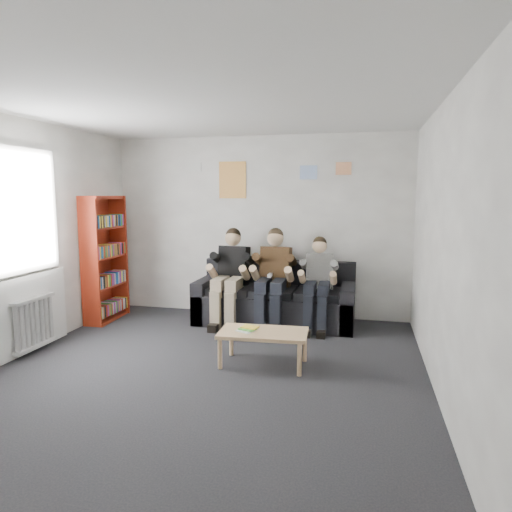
{
  "coord_description": "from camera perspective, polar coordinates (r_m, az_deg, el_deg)",
  "views": [
    {
      "loc": [
        1.56,
        -4.23,
        1.83
      ],
      "look_at": [
        0.25,
        1.3,
        1.06
      ],
      "focal_mm": 32.0,
      "sensor_mm": 36.0,
      "label": 1
    }
  ],
  "objects": [
    {
      "name": "person_middle",
      "position": [
        6.32,
        2.11,
        -2.82
      ],
      "size": [
        0.42,
        0.9,
        1.37
      ],
      "rotation": [
        0.0,
        0.0,
        -0.03
      ],
      "color": "#4D3519",
      "rests_on": "sofa"
    },
    {
      "name": "poster_pink",
      "position": [
        6.73,
        10.89,
        10.69
      ],
      "size": [
        0.22,
        0.01,
        0.18
      ],
      "primitive_type": "cube",
      "color": "#BF3B74",
      "rests_on": "room_shell"
    },
    {
      "name": "radiator",
      "position": [
        5.96,
        -25.96,
        -7.49
      ],
      "size": [
        0.1,
        0.64,
        0.6
      ],
      "color": "silver",
      "rests_on": "ground"
    },
    {
      "name": "poster_blue",
      "position": [
        6.77,
        6.58,
        10.34
      ],
      "size": [
        0.25,
        0.01,
        0.2
      ],
      "primitive_type": "cube",
      "color": "#447EE8",
      "rests_on": "room_shell"
    },
    {
      "name": "window",
      "position": [
        5.88,
        -26.9,
        -0.99
      ],
      "size": [
        0.05,
        1.3,
        2.36
      ],
      "color": "white",
      "rests_on": "room_shell"
    },
    {
      "name": "poster_sign",
      "position": [
        7.2,
        -7.64,
        10.96
      ],
      "size": [
        0.2,
        0.01,
        0.14
      ],
      "primitive_type": "cube",
      "color": "silver",
      "rests_on": "room_shell"
    },
    {
      "name": "coffee_table",
      "position": [
        4.97,
        0.92,
        -9.88
      ],
      "size": [
        0.94,
        0.52,
        0.38
      ],
      "rotation": [
        0.0,
        0.0,
        0.06
      ],
      "color": "#D3BC79",
      "rests_on": "ground"
    },
    {
      "name": "game_cases",
      "position": [
        4.97,
        -1.06,
        -9.09
      ],
      "size": [
        0.21,
        0.18,
        0.04
      ],
      "rotation": [
        0.0,
        0.0,
        -0.4
      ],
      "color": "white",
      "rests_on": "coffee_table"
    },
    {
      "name": "person_right",
      "position": [
        6.25,
        7.73,
        -3.39
      ],
      "size": [
        0.37,
        0.79,
        1.26
      ],
      "rotation": [
        0.0,
        0.0,
        0.14
      ],
      "color": "silver",
      "rests_on": "sofa"
    },
    {
      "name": "room_shell",
      "position": [
        4.53,
        -6.88,
        1.54
      ],
      "size": [
        5.0,
        5.0,
        5.0
      ],
      "color": "black",
      "rests_on": "ground"
    },
    {
      "name": "sofa",
      "position": [
        6.6,
        2.45,
        -5.65
      ],
      "size": [
        2.23,
        0.91,
        0.86
      ],
      "color": "black",
      "rests_on": "ground"
    },
    {
      "name": "person_left",
      "position": [
        6.47,
        -3.29,
        -2.62
      ],
      "size": [
        0.41,
        0.89,
        1.36
      ],
      "rotation": [
        0.0,
        0.0,
        -0.08
      ],
      "color": "black",
      "rests_on": "sofa"
    },
    {
      "name": "bookshelf",
      "position": [
        6.98,
        -18.31,
        -0.32
      ],
      "size": [
        0.27,
        0.82,
        1.81
      ],
      "rotation": [
        0.0,
        0.0,
        0.06
      ],
      "color": "maroon",
      "rests_on": "ground"
    },
    {
      "name": "poster_large",
      "position": [
        7.0,
        -2.95,
        9.47
      ],
      "size": [
        0.42,
        0.01,
        0.55
      ],
      "primitive_type": "cube",
      "color": "#E3DA50",
      "rests_on": "room_shell"
    }
  ]
}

